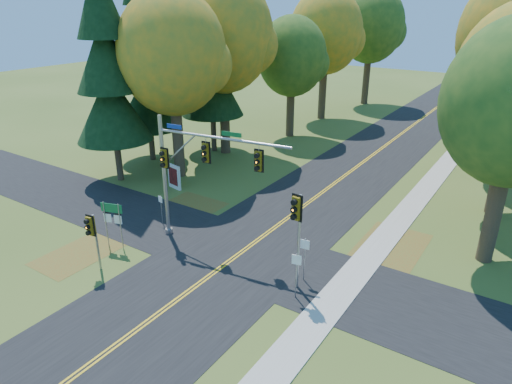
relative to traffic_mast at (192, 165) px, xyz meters
The scene contains 25 objects.
ground 5.84m from the traffic_mast, 28.73° to the right, with size 160.00×160.00×0.00m, color #3F551E.
road_main 5.83m from the traffic_mast, 28.73° to the right, with size 8.00×160.00×0.02m, color black.
road_cross 5.60m from the traffic_mast, ahead, with size 60.00×6.00×0.02m, color black.
centerline_left 5.77m from the traffic_mast, 29.54° to the right, with size 0.10×160.00×0.01m, color gold.
centerline_right 5.87m from the traffic_mast, 27.95° to the right, with size 0.10×160.00×0.01m, color gold.
sidewalk_east 10.48m from the traffic_mast, 10.21° to the right, with size 1.60×160.00×0.06m, color #9E998E.
leaf_patch_w_near 6.29m from the traffic_mast, 146.01° to the left, with size 4.00×6.00×0.00m, color brown.
leaf_patch_e 11.73m from the traffic_mast, 23.81° to the left, with size 3.50×8.00×0.00m, color brown.
leaf_patch_w_far 7.98m from the traffic_mast, 133.78° to the right, with size 3.00×5.00×0.00m, color brown.
tree_w_a 12.16m from the traffic_mast, 136.36° to the left, with size 8.00×8.00×14.15m.
tree_w_b 17.93m from the traffic_mast, 120.71° to the left, with size 8.60×8.60×15.38m.
tree_w_c 23.94m from the traffic_mast, 105.92° to the left, with size 6.80×6.80×11.91m.
tree_w_d 32.71m from the traffic_mast, 102.68° to the left, with size 8.20×8.20×14.56m.
tree_w_e 43.17m from the traffic_mast, 97.91° to the left, with size 8.40×8.40×14.97m.
pine_a 13.05m from the traffic_mast, 159.28° to the left, with size 5.60×5.60×19.48m.
pine_b 16.35m from the traffic_mast, 144.24° to the left, with size 5.60×5.60×17.31m.
pine_c 18.16m from the traffic_mast, 124.81° to the left, with size 5.60×5.60×20.56m.
traffic_mast is the anchor object (origin of this frame).
east_signal_pole 7.34m from the traffic_mast, ahead, with size 0.59×0.68×5.07m.
ped_signal_pole 6.22m from the traffic_mast, 111.95° to the right, with size 0.52×0.60×3.26m.
route_sign_cluster 5.30m from the traffic_mast, 135.88° to the right, with size 1.28×0.41×2.83m.
info_kiosk 9.31m from the traffic_mast, 141.16° to the left, with size 1.35×0.45×1.85m.
reg_sign_e_north 7.86m from the traffic_mast, ahead, with size 0.46×0.09×2.39m.
reg_sign_e_south 8.35m from the traffic_mast, 12.43° to the right, with size 0.45×0.14×2.40m.
reg_sign_w 4.69m from the traffic_mast, behind, with size 0.37×0.09×1.95m.
Camera 1 is at (12.98, -16.17, 13.13)m, focal length 32.00 mm.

